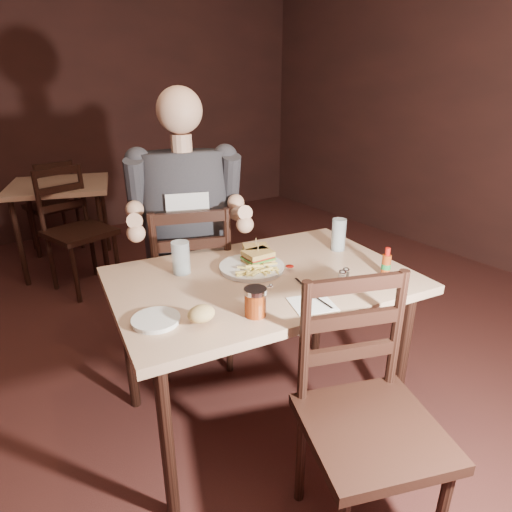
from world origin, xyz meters
TOP-DOWN VIEW (x-y plane):
  - room_shell at (0.00, 0.00)m, footprint 7.00×7.00m
  - main_table at (0.16, -0.05)m, footprint 1.41×1.04m
  - bg_table at (-0.18, 2.50)m, footprint 1.00×1.00m
  - chair_far at (0.10, 0.58)m, footprint 0.60×0.63m
  - chair_near at (0.10, -0.76)m, footprint 0.59×0.61m
  - bg_chair_far at (-0.18, 3.05)m, footprint 0.51×0.54m
  - bg_chair_near at (-0.18, 1.95)m, footprint 0.56×0.59m
  - diner at (0.08, 0.53)m, footprint 0.73×0.65m
  - dinner_plate at (0.16, 0.04)m, footprint 0.33×0.33m
  - sandwich_left at (0.24, 0.12)m, footprint 0.15×0.14m
  - sandwich_right at (0.20, 0.05)m, footprint 0.13×0.11m
  - fries_pile at (0.14, -0.03)m, footprint 0.24×0.19m
  - ketchup_dollop at (0.29, -0.07)m, footprint 0.04×0.04m
  - glass_left at (-0.12, 0.19)m, footprint 0.09×0.09m
  - glass_right at (0.67, -0.00)m, footprint 0.08×0.08m
  - hot_sauce at (0.62, -0.35)m, footprint 0.05×0.05m
  - salt_shaker at (0.38, -0.31)m, footprint 0.04×0.04m
  - pepper_shaker at (0.43, -0.29)m, footprint 0.03×0.03m
  - syrup_dispenser at (-0.07, -0.32)m, footprint 0.10×0.10m
  - napkin at (0.16, -0.37)m, footprint 0.20×0.20m
  - knife at (0.20, -0.36)m, footprint 0.03×0.19m
  - fork at (0.23, -0.24)m, footprint 0.05×0.15m
  - side_plate at (-0.39, -0.16)m, footprint 0.19×0.19m
  - bread_roll at (-0.26, -0.26)m, footprint 0.11×0.10m

SIDE VIEW (x-z plane):
  - bg_chair_far at x=-0.18m, z-range 0.00..0.90m
  - chair_near at x=0.10m, z-range 0.00..0.97m
  - bg_chair_near at x=-0.18m, z-range 0.00..0.97m
  - chair_far at x=0.10m, z-range 0.00..0.99m
  - bg_table at x=-0.18m, z-range 0.30..1.07m
  - main_table at x=0.16m, z-range 0.31..1.08m
  - napkin at x=0.16m, z-range 0.77..0.77m
  - knife at x=0.20m, z-range 0.77..0.78m
  - fork at x=0.23m, z-range 0.77..0.78m
  - side_plate at x=-0.39m, z-range 0.77..0.78m
  - dinner_plate at x=0.16m, z-range 0.77..0.79m
  - ketchup_dollop at x=0.29m, z-range 0.79..0.80m
  - pepper_shaker at x=0.43m, z-range 0.77..0.83m
  - salt_shaker at x=0.38m, z-range 0.77..0.83m
  - fries_pile at x=0.14m, z-range 0.79..0.82m
  - bread_roll at x=-0.26m, z-range 0.78..0.84m
  - syrup_dispenser at x=-0.07m, z-range 0.77..0.88m
  - hot_sauce at x=0.62m, z-range 0.77..0.90m
  - sandwich_left at x=0.24m, z-range 0.79..0.89m
  - sandwich_right at x=0.20m, z-range 0.79..0.89m
  - glass_left at x=-0.12m, z-range 0.77..0.92m
  - glass_right at x=0.67m, z-range 0.77..0.93m
  - diner at x=0.08m, z-range 0.51..1.56m
  - room_shell at x=0.00m, z-range -2.10..4.90m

